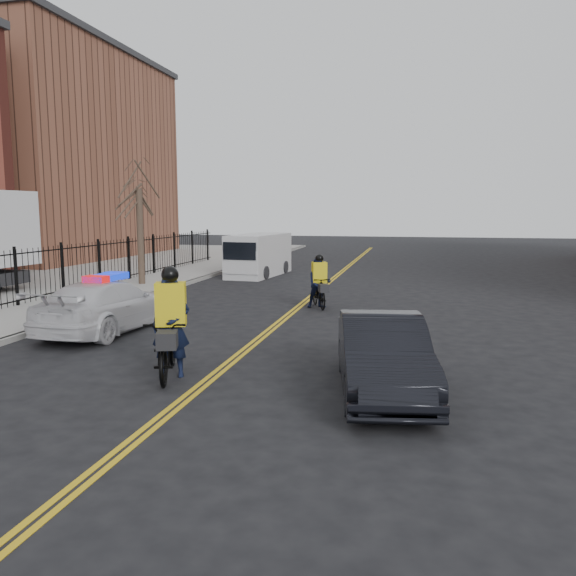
% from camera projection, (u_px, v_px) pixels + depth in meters
% --- Properties ---
extents(ground, '(120.00, 120.00, 0.00)m').
position_uv_depth(ground, '(240.00, 355.00, 12.81)').
color(ground, black).
rests_on(ground, ground).
extents(center_line_left, '(0.10, 60.00, 0.01)m').
position_uv_depth(center_line_left, '(304.00, 300.00, 20.55)').
color(center_line_left, gold).
rests_on(center_line_left, ground).
extents(center_line_right, '(0.10, 60.00, 0.01)m').
position_uv_depth(center_line_right, '(309.00, 300.00, 20.51)').
color(center_line_right, gold).
rests_on(center_line_right, ground).
extents(sidewalk, '(3.00, 60.00, 0.15)m').
position_uv_depth(sidewalk, '(120.00, 292.00, 22.18)').
color(sidewalk, gray).
rests_on(sidewalk, ground).
extents(curb, '(0.20, 60.00, 0.15)m').
position_uv_depth(curb, '(155.00, 293.00, 21.85)').
color(curb, gray).
rests_on(curb, ground).
extents(iron_fence, '(0.12, 28.00, 2.00)m').
position_uv_depth(iron_fence, '(85.00, 268.00, 22.38)').
color(iron_fence, black).
rests_on(iron_fence, ground).
extents(warehouse_far, '(14.00, 18.00, 14.00)m').
position_uv_depth(warehouse_far, '(34.00, 158.00, 40.09)').
color(warehouse_far, brown).
rests_on(warehouse_far, ground).
extents(street_tree, '(3.20, 3.20, 4.80)m').
position_uv_depth(street_tree, '(139.00, 204.00, 23.65)').
color(street_tree, '#392C22').
rests_on(street_tree, sidewalk).
extents(police_cruiser, '(2.21, 4.94, 1.57)m').
position_uv_depth(police_cruiser, '(108.00, 306.00, 15.23)').
color(police_cruiser, silver).
rests_on(police_cruiser, ground).
extents(dark_sedan, '(2.17, 4.41, 1.39)m').
position_uv_depth(dark_sedan, '(383.00, 355.00, 10.08)').
color(dark_sedan, black).
rests_on(dark_sedan, ground).
extents(cargo_van, '(2.29, 5.13, 2.08)m').
position_uv_depth(cargo_van, '(258.00, 256.00, 28.23)').
color(cargo_van, silver).
rests_on(cargo_van, ground).
extents(cyclist_near, '(1.45, 2.38, 2.20)m').
position_uv_depth(cyclist_near, '(172.00, 338.00, 11.07)').
color(cyclist_near, black).
rests_on(cyclist_near, ground).
extents(cyclist_far, '(1.17, 1.86, 1.83)m').
position_uv_depth(cyclist_far, '(319.00, 287.00, 18.89)').
color(cyclist_far, black).
rests_on(cyclist_far, ground).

